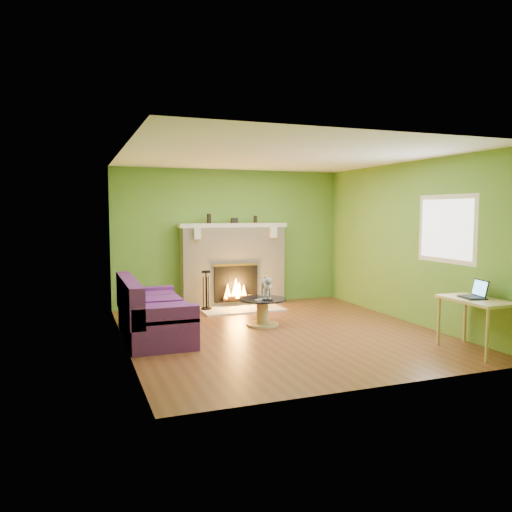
{
  "coord_description": "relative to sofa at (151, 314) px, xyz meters",
  "views": [
    {
      "loc": [
        -2.88,
        -6.75,
        1.81
      ],
      "look_at": [
        -0.24,
        0.4,
        1.12
      ],
      "focal_mm": 35.0,
      "sensor_mm": 36.0,
      "label": 1
    }
  ],
  "objects": [
    {
      "name": "mantel_vase_right",
      "position": [
        2.32,
        1.94,
        1.32
      ],
      "size": [
        0.07,
        0.07,
        0.14
      ],
      "primitive_type": "cylinder",
      "color": "black",
      "rests_on": "mantel"
    },
    {
      "name": "remote_black",
      "position": [
        1.8,
        -0.03,
        0.1
      ],
      "size": [
        0.16,
        0.13,
        0.02
      ],
      "primitive_type": "cube",
      "rotation": [
        0.0,
        0.0,
        -0.6
      ],
      "color": "black",
      "rests_on": "coffee_table"
    },
    {
      "name": "window_pane",
      "position": [
        4.09,
        -1.29,
        1.22
      ],
      "size": [
        0.0,
        1.06,
        1.06
      ],
      "primitive_type": "plane",
      "rotation": [
        1.57,
        0.0,
        -1.57
      ],
      "color": "white",
      "rests_on": "wall_right"
    },
    {
      "name": "cat",
      "position": [
        1.86,
        0.2,
        0.28
      ],
      "size": [
        0.33,
        0.62,
        0.37
      ],
      "primitive_type": null,
      "rotation": [
        0.0,
        0.0,
        -0.21
      ],
      "color": "slate",
      "rests_on": "coffee_table"
    },
    {
      "name": "wall_left",
      "position": [
        -0.39,
        -0.39,
        0.97
      ],
      "size": [
        0.0,
        5.0,
        5.0
      ],
      "primitive_type": "plane",
      "rotation": [
        1.57,
        0.0,
        1.57
      ],
      "color": "#50822A",
      "rests_on": "floor"
    },
    {
      "name": "window_frame",
      "position": [
        4.1,
        -1.29,
        1.22
      ],
      "size": [
        0.0,
        1.2,
        1.2
      ],
      "primitive_type": "plane",
      "rotation": [
        1.57,
        0.0,
        -1.57
      ],
      "color": "silver",
      "rests_on": "wall_right"
    },
    {
      "name": "wall_back",
      "position": [
        1.86,
        2.11,
        0.97
      ],
      "size": [
        5.0,
        0.0,
        5.0
      ],
      "primitive_type": "plane",
      "rotation": [
        1.57,
        0.0,
        0.0
      ],
      "color": "#50822A",
      "rests_on": "floor"
    },
    {
      "name": "laptop",
      "position": [
        3.79,
        -2.16,
        0.48
      ],
      "size": [
        0.34,
        0.37,
        0.24
      ],
      "primitive_type": null,
      "rotation": [
        0.0,
        0.0,
        -0.21
      ],
      "color": "black",
      "rests_on": "desk"
    },
    {
      "name": "floor",
      "position": [
        1.86,
        -0.39,
        -0.33
      ],
      "size": [
        5.0,
        5.0,
        0.0
      ],
      "primitive_type": "plane",
      "color": "brown",
      "rests_on": "ground"
    },
    {
      "name": "remote_silver",
      "position": [
        1.68,
        0.03,
        0.1
      ],
      "size": [
        0.17,
        0.12,
        0.02
      ],
      "primitive_type": "cube",
      "rotation": [
        0.0,
        0.0,
        0.53
      ],
      "color": "#99999C",
      "rests_on": "coffee_table"
    },
    {
      "name": "mantel_box",
      "position": [
        1.89,
        1.94,
        1.3
      ],
      "size": [
        0.12,
        0.08,
        0.1
      ],
      "primitive_type": "cube",
      "color": "black",
      "rests_on": "mantel"
    },
    {
      "name": "fireplace",
      "position": [
        1.86,
        1.93,
        0.44
      ],
      "size": [
        2.1,
        0.46,
        1.58
      ],
      "color": "#BFB59E",
      "rests_on": "floor"
    },
    {
      "name": "coffee_table",
      "position": [
        1.78,
        0.15,
        -0.09
      ],
      "size": [
        0.75,
        0.75,
        0.43
      ],
      "color": "tan",
      "rests_on": "floor"
    },
    {
      "name": "mantel_vase_left",
      "position": [
        1.39,
        1.94,
        1.34
      ],
      "size": [
        0.08,
        0.08,
        0.18
      ],
      "primitive_type": "cylinder",
      "color": "black",
      "rests_on": "mantel"
    },
    {
      "name": "hearth",
      "position": [
        1.86,
        1.41,
        -0.32
      ],
      "size": [
        1.5,
        0.75,
        0.03
      ],
      "primitive_type": "cube",
      "color": "beige",
      "rests_on": "floor"
    },
    {
      "name": "fire_tools",
      "position": [
        1.23,
        1.56,
        0.05
      ],
      "size": [
        0.19,
        0.19,
        0.71
      ],
      "primitive_type": null,
      "color": "black",
      "rests_on": "hearth"
    },
    {
      "name": "desk",
      "position": [
        3.81,
        -2.21,
        0.27
      ],
      "size": [
        0.54,
        0.93,
        0.69
      ],
      "color": "tan",
      "rests_on": "floor"
    },
    {
      "name": "sofa",
      "position": [
        0.0,
        0.0,
        0.0
      ],
      "size": [
        0.88,
        1.91,
        0.86
      ],
      "color": "#46185E",
      "rests_on": "floor"
    },
    {
      "name": "mantel",
      "position": [
        1.86,
        1.91,
        1.21
      ],
      "size": [
        2.1,
        0.28,
        0.08
      ],
      "primitive_type": "cube",
      "color": "beige",
      "rests_on": "fireplace"
    },
    {
      "name": "wall_right",
      "position": [
        4.11,
        -0.39,
        0.97
      ],
      "size": [
        0.0,
        5.0,
        5.0
      ],
      "primitive_type": "plane",
      "rotation": [
        1.57,
        0.0,
        -1.57
      ],
      "color": "#50822A",
      "rests_on": "floor"
    },
    {
      "name": "wall_front",
      "position": [
        1.86,
        -2.89,
        0.97
      ],
      "size": [
        5.0,
        0.0,
        5.0
      ],
      "primitive_type": "plane",
      "rotation": [
        -1.57,
        0.0,
        0.0
      ],
      "color": "#50822A",
      "rests_on": "floor"
    },
    {
      "name": "ceiling",
      "position": [
        1.86,
        -0.39,
        2.27
      ],
      "size": [
        5.0,
        5.0,
        0.0
      ],
      "primitive_type": "plane",
      "rotation": [
        3.14,
        0.0,
        0.0
      ],
      "color": "white",
      "rests_on": "wall_back"
    }
  ]
}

